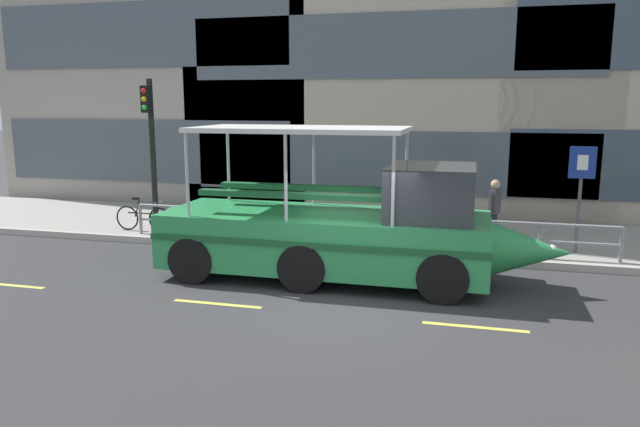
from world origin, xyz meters
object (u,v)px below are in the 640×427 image
pedestrian_near_bow (494,206)px  leaned_bicycle (143,218)px  traffic_light_pole (151,141)px  parking_sign (581,181)px  duck_tour_boat (347,230)px

pedestrian_near_bow → leaned_bicycle: bearing=-176.3°
leaned_bicycle → pedestrian_near_bow: (9.61, 0.62, 0.66)m
traffic_light_pole → parking_sign: (11.13, 0.44, -0.80)m
leaned_bicycle → duck_tour_boat: size_ratio=0.20×
duck_tour_boat → pedestrian_near_bow: 4.47m
leaned_bicycle → parking_sign: bearing=1.6°
duck_tour_boat → traffic_light_pole: bearing=157.8°
leaned_bicycle → duck_tour_boat: (6.48, -2.58, 0.53)m
parking_sign → duck_tour_boat: bearing=-150.2°
duck_tour_boat → pedestrian_near_bow: duck_tour_boat is taller
parking_sign → duck_tour_boat: (-5.08, -2.91, -0.86)m
leaned_bicycle → pedestrian_near_bow: bearing=3.7°
parking_sign → duck_tour_boat: size_ratio=0.30×
leaned_bicycle → duck_tour_boat: bearing=-21.7°
parking_sign → leaned_bicycle: size_ratio=1.49×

